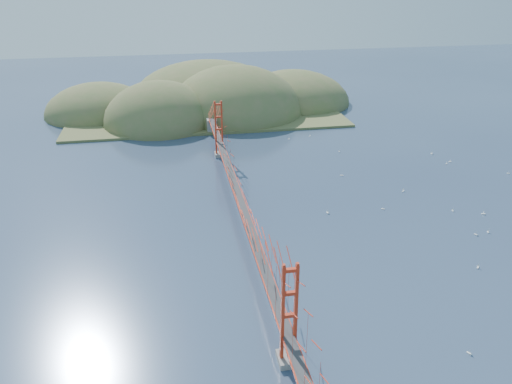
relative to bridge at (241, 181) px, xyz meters
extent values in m
plane|color=navy|center=(0.00, -0.18, -7.01)|extent=(320.00, 320.00, 0.00)
cube|color=gray|center=(0.00, -30.18, -6.66)|extent=(2.00, 2.40, 0.70)
cube|color=gray|center=(0.00, 29.82, -6.66)|extent=(2.00, 2.40, 0.70)
cube|color=red|center=(0.00, -0.18, -3.71)|extent=(1.40, 92.00, 0.16)
cube|color=red|center=(0.00, -0.18, -3.91)|extent=(1.33, 92.00, 0.24)
cube|color=#38383A|center=(0.00, -0.18, -3.61)|extent=(1.19, 92.00, 0.03)
cube|color=gray|center=(0.00, 45.82, -5.36)|extent=(2.20, 2.60, 3.30)
cube|color=brown|center=(0.00, 63.82, -6.76)|extent=(70.00, 40.00, 0.60)
ellipsoid|color=brown|center=(-12.00, 55.82, -7.01)|extent=(28.00, 28.00, 21.00)
ellipsoid|color=brown|center=(8.00, 61.82, -7.01)|extent=(36.00, 36.00, 25.00)
ellipsoid|color=brown|center=(26.00, 69.82, -7.01)|extent=(32.00, 32.00, 18.00)
ellipsoid|color=brown|center=(-28.00, 67.82, -7.01)|extent=(28.00, 28.00, 16.00)
ellipsoid|color=brown|center=(2.00, 77.82, -7.01)|extent=(44.00, 44.00, 22.00)
cube|color=white|center=(34.42, -2.27, -6.95)|extent=(0.21, 0.52, 0.09)
cylinder|color=white|center=(34.42, -2.27, -6.68)|extent=(0.01, 0.01, 0.55)
cube|color=white|center=(25.45, 27.76, -6.95)|extent=(0.28, 0.52, 0.09)
cylinder|color=white|center=(25.45, 27.76, -6.68)|extent=(0.01, 0.01, 0.54)
cube|color=white|center=(33.64, -10.10, -6.95)|extent=(0.48, 0.58, 0.10)
cylinder|color=white|center=(33.64, -10.10, -6.63)|extent=(0.02, 0.02, 0.63)
cube|color=white|center=(53.27, 10.32, -6.95)|extent=(0.53, 0.43, 0.10)
cylinder|color=white|center=(53.27, 10.32, -6.67)|extent=(0.02, 0.02, 0.57)
cube|color=white|center=(21.57, 15.10, -6.94)|extent=(0.63, 0.38, 0.11)
cylinder|color=white|center=(21.57, 15.10, -6.62)|extent=(0.02, 0.02, 0.65)
cube|color=white|center=(23.49, 0.38, -6.95)|extent=(0.54, 0.38, 0.09)
cylinder|color=white|center=(23.49, 0.38, -6.67)|extent=(0.02, 0.02, 0.56)
cube|color=white|center=(35.86, -9.74, -6.95)|extent=(0.33, 0.57, 0.10)
cylinder|color=white|center=(35.86, -9.74, -6.65)|extent=(0.02, 0.02, 0.59)
cube|color=white|center=(14.13, 0.65, -6.94)|extent=(0.27, 0.63, 0.11)
cylinder|color=white|center=(14.13, 0.65, -6.61)|extent=(0.02, 0.02, 0.66)
cube|color=white|center=(28.86, -18.14, -6.94)|extent=(0.58, 0.59, 0.11)
cylinder|color=white|center=(28.86, -18.14, -6.60)|extent=(0.02, 0.02, 0.68)
cube|color=white|center=(18.76, -32.51, -6.95)|extent=(0.40, 0.56, 0.10)
cylinder|color=white|center=(18.76, -32.51, -6.66)|extent=(0.02, 0.02, 0.59)
cube|color=white|center=(45.54, 17.96, -6.95)|extent=(0.55, 0.20, 0.10)
cylinder|color=white|center=(45.54, 17.96, -6.65)|extent=(0.02, 0.02, 0.60)
cube|color=white|center=(16.83, 37.74, -6.96)|extent=(0.48, 0.17, 0.09)
cylinder|color=white|center=(16.83, 37.74, -6.69)|extent=(0.01, 0.01, 0.53)
cube|color=white|center=(29.86, 6.29, -6.94)|extent=(0.57, 0.54, 0.11)
cylinder|color=white|center=(29.86, 6.29, -6.62)|extent=(0.02, 0.02, 0.65)
cube|color=white|center=(44.27, 17.08, -6.96)|extent=(0.51, 0.34, 0.09)
cylinder|color=white|center=(44.27, 17.08, -6.69)|extent=(0.01, 0.01, 0.53)
cube|color=white|center=(44.19, 22.91, -6.94)|extent=(0.23, 0.64, 0.11)
cylinder|color=white|center=(44.19, 22.91, -6.60)|extent=(0.02, 0.02, 0.69)
cube|color=white|center=(38.66, -4.22, -6.94)|extent=(0.63, 0.40, 0.11)
cylinder|color=white|center=(38.66, -4.22, -6.62)|extent=(0.02, 0.02, 0.66)
cube|color=white|center=(22.13, 38.96, -6.95)|extent=(0.50, 0.48, 0.09)
cylinder|color=white|center=(22.13, 38.96, -6.67)|extent=(0.02, 0.02, 0.57)
camera|label=1|loc=(-10.09, -67.67, 29.80)|focal=35.00mm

